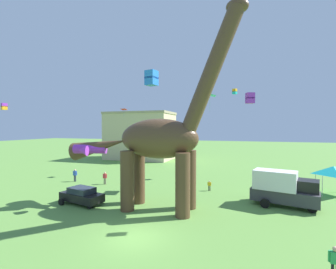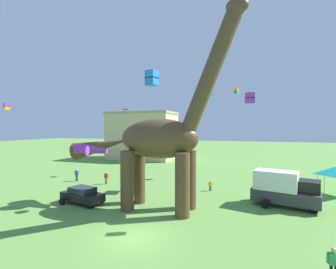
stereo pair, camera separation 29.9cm
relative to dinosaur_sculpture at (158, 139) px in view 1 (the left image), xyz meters
name	(u,v)px [view 1 (the left image)]	position (x,y,z in m)	size (l,w,h in m)	color
ground_plane	(135,238)	(0.56, -5.61, -6.15)	(240.00, 240.00, 0.00)	#5B8E3D
dinosaur_sculpture	(158,139)	(0.00, 0.00, 0.00)	(16.28, 3.45, 17.01)	#513823
parked_sedan_left	(82,195)	(-7.23, -0.91, -5.35)	(4.47, 2.60, 1.55)	black
parked_box_truck	(283,188)	(10.44, 4.33, -4.50)	(5.94, 3.39, 3.20)	#38383D
person_vendor_side	(209,185)	(3.30, 7.63, -5.46)	(0.43, 0.19, 1.14)	black
person_far_spectator	(142,176)	(-5.20, 7.99, -5.12)	(0.64, 0.28, 1.70)	#2D3347
person_watching_child	(335,260)	(11.34, -6.61, -5.20)	(0.59, 0.26, 1.57)	black
person_near_flyer	(105,177)	(-9.66, 6.66, -5.22)	(0.58, 0.25, 1.55)	#6B6056
person_strolling_adult	(75,174)	(-14.26, 6.74, -5.16)	(0.61, 0.27, 1.63)	#2D3347
festival_canopy_tent	(333,170)	(16.05, 10.39, -3.61)	(3.15, 3.15, 3.00)	#B2B2B7
kite_mid_center	(151,78)	(-1.55, 2.37, 5.76)	(1.20, 1.20, 1.42)	#287AE5
kite_far_left	(4,107)	(-20.39, 1.84, 3.48)	(0.72, 0.72, 0.80)	purple
kite_drifting	(235,91)	(5.44, 17.25, 6.24)	(0.71, 0.71, 0.77)	orange
kite_far_right	(250,98)	(7.54, -0.72, 3.12)	(0.70, 0.70, 0.77)	purple
kite_near_low	(210,95)	(3.10, 9.02, 4.78)	(1.62, 1.97, 2.18)	#19B2B7
kite_mid_left	(124,109)	(-10.45, 13.09, 3.70)	(0.99, 0.78, 1.15)	red
kite_apex	(89,149)	(-6.61, -0.64, -1.07)	(3.16, 2.96, 0.90)	purple
background_building_block	(140,136)	(-16.07, 30.88, -0.83)	(14.78, 8.85, 10.63)	#CCB78E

